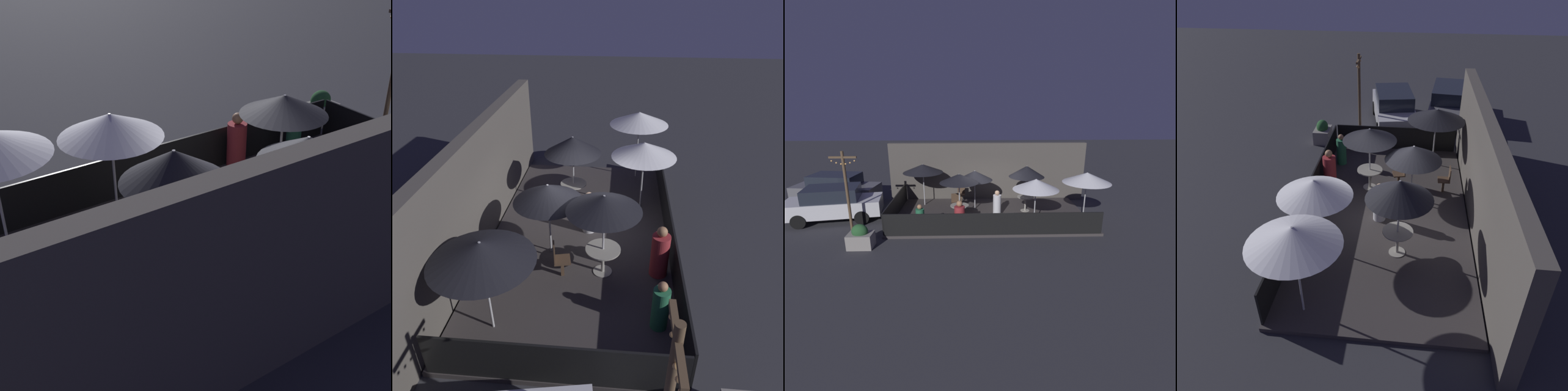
{
  "view_description": "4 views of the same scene",
  "coord_description": "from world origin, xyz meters",
  "views": [
    {
      "loc": [
        5.64,
        6.7,
        5.91
      ],
      "look_at": [
        1.03,
        -0.12,
        1.14
      ],
      "focal_mm": 50.0,
      "sensor_mm": 36.0,
      "label": 1
    },
    {
      "loc": [
        -8.82,
        -1.0,
        6.48
      ],
      "look_at": [
        0.67,
        -0.15,
        1.07
      ],
      "focal_mm": 35.0,
      "sensor_mm": 36.0,
      "label": 2
    },
    {
      "loc": [
        -0.92,
        -13.99,
        5.45
      ],
      "look_at": [
        -0.51,
        -0.41,
        1.2
      ],
      "focal_mm": 28.0,
      "sensor_mm": 36.0,
      "label": 3
    },
    {
      "loc": [
        9.66,
        0.59,
        7.2
      ],
      "look_at": [
        0.46,
        -0.41,
        1.06
      ],
      "focal_mm": 35.0,
      "sensor_mm": 36.0,
      "label": 4
    }
  ],
  "objects": [
    {
      "name": "dining_table_0",
      "position": [
        -1.47,
        -0.7,
        0.68
      ],
      "size": [
        0.86,
        0.86,
        0.71
      ],
      "color": "#9E998E",
      "rests_on": "patio_deck"
    },
    {
      "name": "patio_deck",
      "position": [
        0.0,
        0.0,
        0.06
      ],
      "size": [
        9.2,
        4.96,
        0.12
      ],
      "color": "#383333",
      "rests_on": "ground_plane"
    },
    {
      "name": "dining_table_1",
      "position": [
        1.78,
        0.41,
        0.71
      ],
      "size": [
        0.82,
        0.82,
        0.75
      ],
      "color": "#9E998E",
      "rests_on": "patio_deck"
    },
    {
      "name": "patron_2",
      "position": [
        -1.42,
        -2.08,
        0.73
      ],
      "size": [
        0.61,
        0.61,
        1.38
      ],
      "rotation": [
        0.0,
        0.0,
        5.31
      ],
      "color": "maroon",
      "rests_on": "patio_deck"
    },
    {
      "name": "patio_chair_1",
      "position": [
        -1.7,
        0.33,
        0.63
      ],
      "size": [
        0.48,
        0.48,
        0.93
      ],
      "rotation": [
        0.0,
        0.0,
        -1.36
      ],
      "color": "#4C3828",
      "rests_on": "patio_deck"
    },
    {
      "name": "patron_1",
      "position": [
        0.3,
        -0.21,
        0.68
      ],
      "size": [
        0.45,
        0.45,
        1.25
      ],
      "rotation": [
        0.0,
        0.0,
        1.79
      ],
      "color": "silver",
      "rests_on": "patio_deck"
    },
    {
      "name": "fence_front",
      "position": [
        0.0,
        -2.43,
        0.59
      ],
      "size": [
        9.0,
        0.05,
        0.95
      ],
      "color": "black",
      "rests_on": "patio_deck"
    },
    {
      "name": "patio_umbrella_1",
      "position": [
        1.78,
        0.41,
        2.15
      ],
      "size": [
        1.74,
        1.74,
        2.3
      ],
      "color": "#B2B2B7",
      "rests_on": "patio_deck"
    },
    {
      "name": "planter_box",
      "position": [
        -5.2,
        -3.18,
        0.41
      ],
      "size": [
        0.94,
        0.66,
        0.96
      ],
      "color": "gray",
      "rests_on": "ground_plane"
    },
    {
      "name": "ground_plane",
      "position": [
        0.0,
        0.0,
        0.0
      ],
      "size": [
        60.0,
        60.0,
        0.0
      ],
      "primitive_type": "plane",
      "color": "#2D2D33"
    },
    {
      "name": "patio_umbrella_2",
      "position": [
        1.8,
        -1.73,
        2.08
      ],
      "size": [
        1.95,
        1.95,
        2.19
      ],
      "color": "#B2B2B7",
      "rests_on": "patio_deck"
    },
    {
      "name": "patron_0",
      "position": [
        -3.08,
        -1.97,
        0.65
      ],
      "size": [
        0.49,
        0.49,
        1.2
      ],
      "rotation": [
        0.0,
        0.0,
        3.69
      ],
      "color": "#236642",
      "rests_on": "patio_deck"
    },
    {
      "name": "patio_umbrella_0",
      "position": [
        -1.47,
        -0.7,
        2.1
      ],
      "size": [
        1.76,
        1.76,
        2.19
      ],
      "color": "#B2B2B7",
      "rests_on": "patio_deck"
    },
    {
      "name": "patio_chair_0",
      "position": [
        -1.48,
        1.86,
        0.62
      ],
      "size": [
        0.4,
        0.4,
        0.92
      ],
      "rotation": [
        0.0,
        0.0,
        -1.57
      ],
      "color": "#4C3828",
      "rests_on": "patio_deck"
    },
    {
      "name": "building_wall",
      "position": [
        0.0,
        2.71,
        1.62
      ],
      "size": [
        10.8,
        0.36,
        3.23
      ],
      "color": "#4C4742",
      "rests_on": "ground_plane"
    },
    {
      "name": "patio_umbrella_3",
      "position": [
        -0.75,
        0.72,
        1.89
      ],
      "size": [
        1.77,
        1.77,
        2.01
      ],
      "color": "#B2B2B7",
      "rests_on": "patio_deck"
    }
  ]
}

